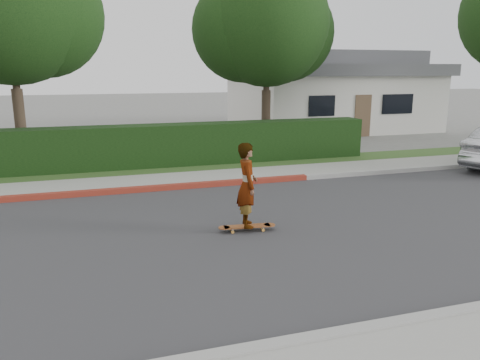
# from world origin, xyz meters

# --- Properties ---
(ground) EXTENTS (120.00, 120.00, 0.00)m
(ground) POSITION_xyz_m (0.00, 0.00, 0.00)
(ground) COLOR slate
(ground) RESTS_ON ground
(road) EXTENTS (60.00, 8.00, 0.01)m
(road) POSITION_xyz_m (0.00, 0.00, 0.01)
(road) COLOR #2D2D30
(road) RESTS_ON ground
(curb_far) EXTENTS (60.00, 0.20, 0.15)m
(curb_far) POSITION_xyz_m (0.00, 4.10, 0.07)
(curb_far) COLOR #9E9E99
(curb_far) RESTS_ON ground
(curb_red_section) EXTENTS (12.00, 0.21, 0.15)m
(curb_red_section) POSITION_xyz_m (-5.00, 4.10, 0.08)
(curb_red_section) COLOR maroon
(curb_red_section) RESTS_ON ground
(sidewalk_far) EXTENTS (60.00, 1.60, 0.12)m
(sidewalk_far) POSITION_xyz_m (0.00, 5.00, 0.06)
(sidewalk_far) COLOR gray
(sidewalk_far) RESTS_ON ground
(planting_strip) EXTENTS (60.00, 1.60, 0.10)m
(planting_strip) POSITION_xyz_m (0.00, 6.60, 0.05)
(planting_strip) COLOR #2D4C1E
(planting_strip) RESTS_ON ground
(hedge) EXTENTS (15.00, 1.00, 1.50)m
(hedge) POSITION_xyz_m (-3.00, 7.20, 0.75)
(hedge) COLOR black
(hedge) RESTS_ON ground
(tree_left) EXTENTS (5.99, 5.21, 8.00)m
(tree_left) POSITION_xyz_m (-7.51, 8.69, 5.26)
(tree_left) COLOR #33261C
(tree_left) RESTS_ON ground
(tree_center) EXTENTS (5.66, 4.84, 7.44)m
(tree_center) POSITION_xyz_m (1.49, 9.19, 4.90)
(tree_center) COLOR #33261C
(tree_center) RESTS_ON ground
(house) EXTENTS (10.60, 8.60, 4.30)m
(house) POSITION_xyz_m (8.00, 16.00, 2.10)
(house) COLOR beige
(house) RESTS_ON ground
(skateboard) EXTENTS (1.23, 0.37, 0.11)m
(skateboard) POSITION_xyz_m (-2.20, 0.13, 0.11)
(skateboard) COLOR gold
(skateboard) RESTS_ON ground
(skateboarder) EXTENTS (0.51, 0.70, 1.76)m
(skateboarder) POSITION_xyz_m (-2.20, 0.13, 1.01)
(skateboarder) COLOR white
(skateboarder) RESTS_ON skateboard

